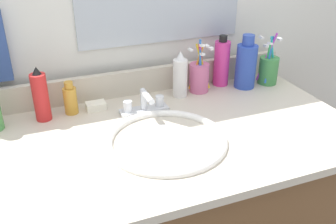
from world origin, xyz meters
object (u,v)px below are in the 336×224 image
at_px(bottle_spray_red, 41,96).
at_px(bottle_lotion_white, 180,76).
at_px(bottle_shampoo_blue, 246,65).
at_px(bottle_soap_pink, 222,63).
at_px(cup_pink, 199,76).
at_px(bottle_oil_amber, 70,99).
at_px(soap_bar, 96,106).
at_px(cup_green, 268,69).
at_px(faucet, 144,105).

bearing_deg(bottle_spray_red, bottle_lotion_white, 0.60).
bearing_deg(bottle_shampoo_blue, bottle_soap_pink, 144.05).
height_order(bottle_spray_red, cup_pink, cup_pink).
height_order(bottle_soap_pink, bottle_spray_red, bottle_soap_pink).
bearing_deg(bottle_oil_amber, soap_bar, -1.53).
relative_size(bottle_oil_amber, bottle_shampoo_blue, 0.55).
relative_size(bottle_lotion_white, bottle_shampoo_blue, 0.84).
bearing_deg(bottle_lotion_white, bottle_oil_amber, 178.96).
bearing_deg(bottle_oil_amber, bottle_shampoo_blue, -1.76).
relative_size(bottle_oil_amber, cup_green, 0.56).
height_order(faucet, cup_pink, cup_pink).
distance_m(bottle_spray_red, bottle_oil_amber, 0.09).
distance_m(bottle_lotion_white, cup_pink, 0.08).
height_order(bottle_lotion_white, cup_green, cup_green).
bearing_deg(bottle_spray_red, bottle_oil_amber, 7.64).
xyz_separation_m(bottle_lotion_white, cup_pink, (0.08, 0.01, -0.02)).
relative_size(bottle_shampoo_blue, soap_bar, 3.12).
relative_size(cup_pink, soap_bar, 3.04).
relative_size(faucet, bottle_shampoo_blue, 0.80).
xyz_separation_m(faucet, cup_pink, (0.24, 0.09, 0.03)).
relative_size(bottle_oil_amber, cup_pink, 0.56).
height_order(faucet, bottle_spray_red, bottle_spray_red).
height_order(cup_pink, soap_bar, cup_pink).
xyz_separation_m(bottle_oil_amber, bottle_lotion_white, (0.38, -0.01, 0.03)).
bearing_deg(bottle_soap_pink, cup_green, -17.34).
distance_m(bottle_spray_red, soap_bar, 0.18).
height_order(faucet, bottle_shampoo_blue, bottle_shampoo_blue).
relative_size(faucet, bottle_soap_pink, 0.84).
bearing_deg(bottle_lotion_white, cup_pink, 10.16).
bearing_deg(cup_green, bottle_lotion_white, 177.77).
bearing_deg(faucet, cup_green, 7.07).
bearing_deg(cup_green, bottle_spray_red, 179.38).
relative_size(bottle_lotion_white, soap_bar, 2.60).
height_order(faucet, bottle_lotion_white, bottle_lotion_white).
height_order(bottle_oil_amber, bottle_shampoo_blue, bottle_shampoo_blue).
bearing_deg(soap_bar, cup_green, -1.63).
xyz_separation_m(bottle_oil_amber, bottle_shampoo_blue, (0.64, -0.02, 0.04)).
bearing_deg(bottle_lotion_white, bottle_soap_pink, 12.26).
distance_m(bottle_oil_amber, bottle_lotion_white, 0.38).
bearing_deg(bottle_soap_pink, bottle_oil_amber, -176.64).
height_order(faucet, bottle_soap_pink, bottle_soap_pink).
height_order(bottle_shampoo_blue, cup_pink, bottle_shampoo_blue).
bearing_deg(bottle_spray_red, cup_pink, 2.03).
height_order(bottle_oil_amber, cup_pink, cup_pink).
bearing_deg(soap_bar, bottle_soap_pink, 4.15).
bearing_deg(cup_pink, cup_green, -5.88).
distance_m(bottle_soap_pink, soap_bar, 0.49).
distance_m(bottle_spray_red, cup_pink, 0.55).
xyz_separation_m(bottle_oil_amber, cup_pink, (0.46, 0.01, 0.01)).
bearing_deg(bottle_soap_pink, soap_bar, -175.85).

